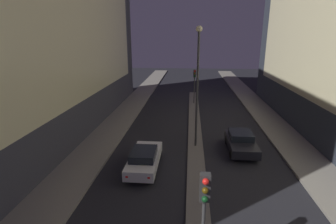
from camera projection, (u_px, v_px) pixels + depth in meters
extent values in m
cube|color=#383842|center=(40.00, 15.00, 19.73)|extent=(6.00, 34.81, 19.42)
cube|color=beige|center=(77.00, 1.00, 19.22)|extent=(0.05, 29.59, 14.76)
cube|color=#66605B|center=(195.00, 135.00, 22.34)|extent=(1.16, 34.61, 0.11)
cube|color=#2D2D2D|center=(205.00, 187.00, 7.94)|extent=(0.32, 0.28, 0.90)
sphere|color=red|center=(206.00, 182.00, 7.69)|extent=(0.20, 0.20, 0.20)
sphere|color=#4C380A|center=(205.00, 191.00, 7.77)|extent=(0.20, 0.20, 0.20)
sphere|color=#0F3D19|center=(205.00, 199.00, 7.85)|extent=(0.20, 0.20, 0.20)
cylinder|color=#383838|center=(194.00, 90.00, 32.26)|extent=(0.12, 0.12, 3.26)
cube|color=#2D2D2D|center=(195.00, 73.00, 31.68)|extent=(0.32, 0.28, 0.90)
sphere|color=red|center=(195.00, 71.00, 31.42)|extent=(0.20, 0.20, 0.20)
sphere|color=#4C380A|center=(195.00, 74.00, 31.51)|extent=(0.20, 0.20, 0.20)
sphere|color=#0F3D19|center=(195.00, 76.00, 31.59)|extent=(0.20, 0.20, 0.20)
cylinder|color=#383838|center=(197.00, 92.00, 18.94)|extent=(0.16, 0.16, 8.43)
sphere|color=#F9EAB2|center=(199.00, 29.00, 17.72)|extent=(0.45, 0.45, 0.45)
cube|color=silver|center=(145.00, 160.00, 16.71)|extent=(1.77, 4.51, 0.63)
cube|color=black|center=(143.00, 154.00, 16.23)|extent=(1.51, 2.03, 0.47)
cube|color=red|center=(127.00, 177.00, 14.59)|extent=(0.14, 0.04, 0.10)
cube|color=red|center=(149.00, 178.00, 14.49)|extent=(0.14, 0.04, 0.10)
cylinder|color=black|center=(137.00, 154.00, 18.20)|extent=(0.22, 0.64, 0.64)
cylinder|color=black|center=(159.00, 155.00, 18.07)|extent=(0.22, 0.64, 0.64)
cylinder|color=black|center=(128.00, 175.00, 15.52)|extent=(0.22, 0.64, 0.64)
cylinder|color=black|center=(154.00, 176.00, 15.40)|extent=(0.22, 0.64, 0.64)
cube|color=black|center=(241.00, 143.00, 19.21)|extent=(1.90, 4.20, 0.61)
cube|color=black|center=(241.00, 135.00, 19.36)|extent=(1.61, 1.89, 0.48)
cube|color=red|center=(228.00, 133.00, 21.26)|extent=(0.14, 0.04, 0.10)
cube|color=red|center=(245.00, 133.00, 21.15)|extent=(0.14, 0.04, 0.10)
cylinder|color=black|center=(227.00, 140.00, 20.61)|extent=(0.22, 0.64, 0.64)
cylinder|color=black|center=(249.00, 141.00, 20.47)|extent=(0.22, 0.64, 0.64)
cylinder|color=black|center=(232.00, 155.00, 18.12)|extent=(0.22, 0.64, 0.64)
cylinder|color=black|center=(256.00, 155.00, 17.98)|extent=(0.22, 0.64, 0.64)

